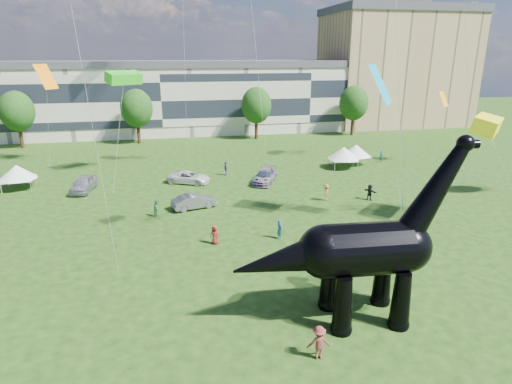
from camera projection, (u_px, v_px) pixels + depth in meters
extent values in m
plane|color=#16330C|center=(308.00, 315.00, 24.49)|extent=(220.00, 220.00, 0.00)
cube|color=beige|center=(162.00, 101.00, 78.84)|extent=(78.00, 11.00, 12.00)
cube|color=tan|center=(394.00, 70.00, 89.37)|extent=(28.00, 18.00, 22.00)
cylinder|color=#382314|center=(21.00, 138.00, 67.56)|extent=(0.56, 0.56, 3.20)
ellipsoid|color=#14380F|center=(16.00, 108.00, 66.10)|extent=(5.20, 5.20, 6.24)
cylinder|color=#382314|center=(139.00, 134.00, 71.04)|extent=(0.56, 0.56, 3.20)
ellipsoid|color=#14380F|center=(136.00, 105.00, 69.58)|extent=(5.20, 5.20, 6.24)
cylinder|color=#382314|center=(256.00, 130.00, 74.91)|extent=(0.56, 0.56, 3.20)
ellipsoid|color=#14380F|center=(256.00, 102.00, 73.45)|extent=(5.20, 5.20, 6.24)
cylinder|color=#382314|center=(352.00, 126.00, 78.39)|extent=(0.56, 0.56, 3.20)
ellipsoid|color=#14380F|center=(354.00, 100.00, 76.93)|extent=(5.20, 5.20, 6.24)
cone|color=black|center=(343.00, 305.00, 22.58)|extent=(1.19, 1.19, 3.26)
sphere|color=black|center=(341.00, 328.00, 23.02)|extent=(1.20, 1.20, 1.20)
cone|color=black|center=(329.00, 282.00, 24.83)|extent=(1.19, 1.19, 3.26)
sphere|color=black|center=(328.00, 304.00, 25.27)|extent=(1.20, 1.20, 1.20)
cone|color=black|center=(401.00, 300.00, 23.02)|extent=(1.19, 1.19, 3.26)
sphere|color=black|center=(398.00, 323.00, 23.46)|extent=(1.20, 1.20, 1.20)
cone|color=black|center=(382.00, 278.00, 25.27)|extent=(1.19, 1.19, 3.26)
sphere|color=black|center=(380.00, 300.00, 25.71)|extent=(1.20, 1.20, 1.20)
cylinder|color=black|center=(365.00, 249.00, 23.10)|extent=(4.74, 3.21, 2.94)
sphere|color=black|center=(325.00, 251.00, 22.80)|extent=(2.94, 2.94, 2.94)
sphere|color=black|center=(405.00, 246.00, 23.41)|extent=(2.83, 2.83, 2.83)
cone|color=black|center=(435.00, 191.00, 22.62)|extent=(4.19, 1.88, 5.76)
sphere|color=black|center=(465.00, 143.00, 22.03)|extent=(0.91, 0.91, 0.91)
cylinder|color=black|center=(471.00, 144.00, 22.09)|extent=(0.79, 0.52, 0.48)
cone|color=black|center=(283.00, 260.00, 22.60)|extent=(5.88, 2.64, 3.19)
imported|color=silver|center=(84.00, 184.00, 46.35)|extent=(2.68, 5.10, 1.65)
imported|color=slate|center=(194.00, 201.00, 41.23)|extent=(4.54, 2.60, 1.41)
imported|color=silver|center=(189.00, 177.00, 49.33)|extent=(5.40, 4.16, 1.36)
imported|color=#595960|center=(265.00, 176.00, 49.50)|extent=(4.11, 5.59, 1.50)
cube|color=white|center=(343.00, 159.00, 55.74)|extent=(3.53, 3.53, 0.13)
cone|color=white|center=(344.00, 153.00, 55.48)|extent=(4.47, 4.47, 1.59)
cylinder|color=#999999|center=(335.00, 167.00, 54.38)|extent=(0.06, 0.06, 1.17)
cylinder|color=#999999|center=(358.00, 166.00, 54.64)|extent=(0.06, 0.06, 1.17)
cylinder|color=#999999|center=(329.00, 161.00, 57.20)|extent=(0.06, 0.06, 1.17)
cylinder|color=#999999|center=(351.00, 161.00, 57.46)|extent=(0.06, 0.06, 1.17)
cube|color=white|center=(355.00, 156.00, 57.62)|extent=(3.66, 3.66, 0.12)
cone|color=white|center=(356.00, 150.00, 57.37)|extent=(4.64, 4.64, 1.53)
cylinder|color=#999999|center=(353.00, 164.00, 55.99)|extent=(0.06, 0.06, 1.12)
cylinder|color=#999999|center=(370.00, 161.00, 57.12)|extent=(0.06, 0.06, 1.12)
cylinder|color=#999999|center=(340.00, 159.00, 58.47)|extent=(0.06, 0.06, 1.12)
cylinder|color=#999999|center=(357.00, 157.00, 59.59)|extent=(0.06, 0.06, 1.12)
cube|color=white|center=(18.00, 179.00, 47.04)|extent=(3.34, 3.34, 0.12)
cone|color=white|center=(17.00, 172.00, 46.78)|extent=(4.23, 4.23, 1.55)
cylinder|color=#999999|center=(1.00, 189.00, 45.51)|extent=(0.06, 0.06, 1.14)
cylinder|color=#999999|center=(31.00, 187.00, 46.28)|extent=(0.06, 0.06, 1.14)
cylinder|color=#999999|center=(8.00, 181.00, 48.15)|extent=(0.06, 0.06, 1.14)
cylinder|color=#999999|center=(36.00, 179.00, 48.92)|extent=(0.06, 0.06, 1.14)
imported|color=#956228|center=(326.00, 192.00, 43.39)|extent=(1.13, 1.30, 1.75)
imported|color=#432F6B|center=(226.00, 168.00, 52.55)|extent=(0.50, 1.02, 1.67)
imported|color=#2D7072|center=(381.00, 156.00, 58.88)|extent=(0.55, 0.68, 1.62)
imported|color=#399052|center=(157.00, 208.00, 39.17)|extent=(0.83, 0.92, 1.56)
imported|color=black|center=(370.00, 192.00, 43.59)|extent=(1.21, 1.59, 1.67)
imported|color=maroon|center=(319.00, 342.00, 20.82)|extent=(1.20, 0.77, 1.77)
imported|color=maroon|center=(215.00, 235.00, 33.46)|extent=(0.90, 0.85, 1.55)
imported|color=#245D84|center=(280.00, 229.00, 34.42)|extent=(0.58, 0.71, 1.67)
plane|color=orange|center=(46.00, 77.00, 54.89)|extent=(2.89, 3.72, 3.11)
plane|color=#0C87B7|center=(381.00, 84.00, 34.52)|extent=(3.50, 3.75, 3.07)
plane|color=orange|center=(444.00, 99.00, 55.76)|extent=(2.25, 2.00, 1.87)
cube|color=#F4F414|center=(487.00, 125.00, 35.20)|extent=(4.39, 4.34, 1.65)
cube|color=green|center=(124.00, 78.00, 49.69)|extent=(4.40, 3.87, 1.64)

